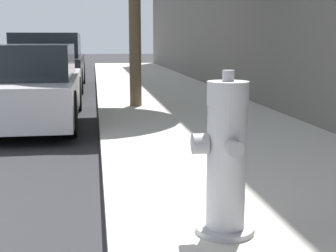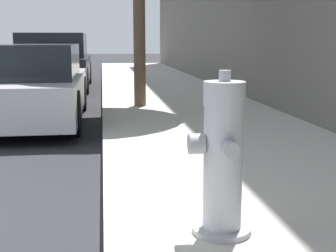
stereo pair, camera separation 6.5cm
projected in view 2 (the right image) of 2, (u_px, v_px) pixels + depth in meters
name	position (u px, v px, depth m)	size (l,w,h in m)	color
sidewalk_slab	(312.00, 219.00, 3.19)	(2.82, 40.00, 0.15)	#B7B2A8
fire_hydrant	(222.00, 160.00, 2.70)	(0.38, 0.37, 0.96)	#97979C
parked_car_near	(26.00, 85.00, 7.17)	(1.72, 3.84, 1.21)	#B7B7BC
parked_car_mid	(55.00, 62.00, 12.20)	(1.77, 4.43, 1.43)	black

